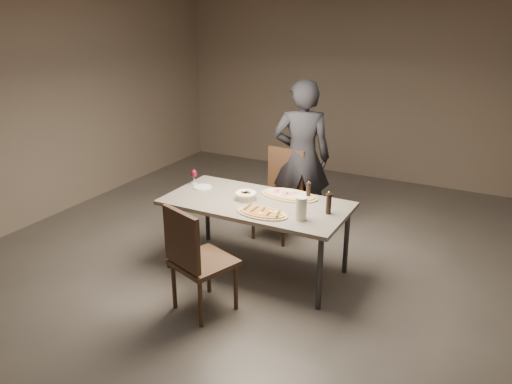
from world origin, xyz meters
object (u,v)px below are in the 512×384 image
at_px(bread_basket, 246,195).
at_px(ham_pizza, 289,195).
at_px(carafe, 301,209).
at_px(chair_near, 195,256).
at_px(zucchini_pizza, 262,213).
at_px(diner, 302,158).
at_px(pepper_mill_left, 308,191).
at_px(dining_table, 256,207).
at_px(chair_far, 281,188).

bearing_deg(bread_basket, ham_pizza, 37.92).
relative_size(carafe, chair_near, 0.21).
height_order(zucchini_pizza, diner, diner).
xyz_separation_m(ham_pizza, chair_near, (-0.33, -1.20, -0.21)).
bearing_deg(carafe, pepper_mill_left, 104.90).
xyz_separation_m(ham_pizza, pepper_mill_left, (0.20, 0.02, 0.07)).
bearing_deg(carafe, ham_pizza, 124.49).
distance_m(dining_table, diner, 1.13).
height_order(zucchini_pizza, chair_near, chair_near).
relative_size(chair_far, diner, 0.56).
bearing_deg(pepper_mill_left, carafe, -75.10).
xyz_separation_m(chair_near, diner, (0.12, 2.03, 0.35)).
xyz_separation_m(dining_table, zucchini_pizza, (0.20, -0.25, 0.07)).
distance_m(zucchini_pizza, ham_pizza, 0.54).
height_order(bread_basket, pepper_mill_left, pepper_mill_left).
height_order(dining_table, bread_basket, bread_basket).
distance_m(carafe, diner, 1.42).
relative_size(pepper_mill_left, chair_near, 0.19).
bearing_deg(carafe, diner, 112.67).
bearing_deg(dining_table, zucchini_pizza, -52.04).
bearing_deg(ham_pizza, chair_near, -87.03).
relative_size(ham_pizza, carafe, 2.83).
bearing_deg(zucchini_pizza, dining_table, 129.75).
bearing_deg(chair_near, zucchini_pizza, 84.66).
bearing_deg(carafe, chair_near, -132.85).
xyz_separation_m(pepper_mill_left, diner, (-0.41, 0.81, 0.07)).
height_order(zucchini_pizza, chair_far, chair_far).
bearing_deg(carafe, zucchini_pizza, -171.70).
bearing_deg(chair_far, carafe, 125.70).
bearing_deg(carafe, dining_table, 160.09).
height_order(dining_table, pepper_mill_left, pepper_mill_left).
distance_m(chair_near, chair_far, 1.83).
height_order(dining_table, zucchini_pizza, zucchini_pizza).
xyz_separation_m(bread_basket, chair_near, (0.01, -0.93, -0.24)).
xyz_separation_m(bread_basket, diner, (0.13, 1.10, 0.11)).
height_order(chair_near, diner, diner).
distance_m(bread_basket, chair_far, 0.93).
height_order(dining_table, chair_near, chair_near).
height_order(zucchini_pizza, carafe, carafe).
xyz_separation_m(dining_table, ham_pizza, (0.23, 0.28, 0.07)).
bearing_deg(chair_far, ham_pizza, 124.23).
distance_m(ham_pizza, chair_near, 1.26).
distance_m(dining_table, chair_far, 0.94).
relative_size(bread_basket, diner, 0.12).
bearing_deg(pepper_mill_left, dining_table, -144.56).
distance_m(dining_table, carafe, 0.62).
bearing_deg(pepper_mill_left, zucchini_pizza, -112.06).
height_order(zucchini_pizza, pepper_mill_left, pepper_mill_left).
bearing_deg(chair_far, diner, -128.00).
height_order(ham_pizza, bread_basket, bread_basket).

